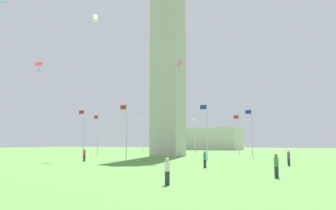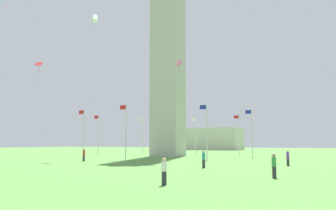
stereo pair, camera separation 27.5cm
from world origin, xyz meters
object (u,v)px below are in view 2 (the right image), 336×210
(flagpole_ne, at_px, (83,131))
(flagpole_se, at_px, (206,129))
(person_red_shirt, at_px, (84,155))
(person_green_shirt, at_px, (274,166))
(flagpole_sw, at_px, (239,133))
(kite_red_diamond, at_px, (39,64))
(person_white_shirt, at_px, (164,171))
(flagpole_n, at_px, (98,133))
(flagpole_nw, at_px, (143,134))
(person_teal_shirt, at_px, (204,159))
(kite_pink_box, at_px, (179,63))
(obelisk_monument, at_px, (168,32))
(kite_white_box, at_px, (95,19))
(flagpole_e, at_px, (126,129))
(flagpole_s, at_px, (252,131))
(person_purple_shirt, at_px, (288,158))
(distant_building, at_px, (200,139))

(flagpole_ne, xyz_separation_m, flagpole_se, (-22.02, 0.00, 0.00))
(person_red_shirt, height_order, person_green_shirt, person_green_shirt)
(flagpole_sw, height_order, kite_red_diamond, kite_red_diamond)
(person_red_shirt, xyz_separation_m, person_white_shirt, (-21.02, 20.51, -0.03))
(flagpole_ne, bearing_deg, flagpole_n, -67.50)
(kite_red_diamond, bearing_deg, person_green_shirt, 156.39)
(flagpole_nw, bearing_deg, flagpole_sw, 180.00)
(person_teal_shirt, bearing_deg, kite_pink_box, -29.49)
(obelisk_monument, bearing_deg, kite_white_box, 62.33)
(flagpole_e, height_order, flagpole_nw, same)
(obelisk_monument, distance_m, flagpole_s, 24.78)
(obelisk_monument, xyz_separation_m, flagpole_nw, (11.07, -11.01, -19.33))
(obelisk_monument, distance_m, person_purple_shirt, 38.46)
(flagpole_nw, bearing_deg, distant_building, -85.16)
(kite_pink_box, bearing_deg, person_purple_shirt, 146.63)
(distant_building, bearing_deg, flagpole_se, 109.06)
(flagpole_s, xyz_separation_m, person_red_shirt, (18.46, 21.59, -3.67))
(kite_pink_box, bearing_deg, distant_building, -73.97)
(person_white_shirt, relative_size, kite_red_diamond, 0.84)
(flagpole_e, height_order, person_green_shirt, flagpole_e)
(person_teal_shirt, relative_size, person_purple_shirt, 1.01)
(flagpole_e, bearing_deg, person_teal_shirt, 143.69)
(person_purple_shirt, bearing_deg, flagpole_n, 9.12)
(obelisk_monument, height_order, flagpole_s, obelisk_monument)
(flagpole_n, bearing_deg, kite_white_box, 121.42)
(flagpole_n, xyz_separation_m, person_white_shirt, (-33.69, 42.09, -3.70))
(person_teal_shirt, bearing_deg, flagpole_s, -57.61)
(flagpole_nw, height_order, person_purple_shirt, flagpole_nw)
(flagpole_se, height_order, person_teal_shirt, flagpole_se)
(flagpole_ne, bearing_deg, kite_red_diamond, 66.56)
(kite_red_diamond, bearing_deg, person_white_shirt, 144.04)
(flagpole_sw, bearing_deg, person_green_shirt, 105.18)
(flagpole_sw, relative_size, kite_red_diamond, 4.30)
(kite_red_diamond, height_order, distant_building, kite_red_diamond)
(kite_pink_box, bearing_deg, flagpole_n, -23.05)
(person_red_shirt, relative_size, kite_white_box, 0.61)
(flagpole_nw, bearing_deg, person_purple_shirt, 137.33)
(person_purple_shirt, relative_size, kite_red_diamond, 0.89)
(person_white_shirt, bearing_deg, distant_building, 19.85)
(flagpole_nw, relative_size, kite_pink_box, 4.28)
(flagpole_se, height_order, flagpole_s, same)
(flagpole_se, xyz_separation_m, flagpole_nw, (22.02, -22.02, 0.00))
(person_red_shirt, distance_m, kite_red_diamond, 18.36)
(flagpole_sw, distance_m, distant_building, 61.37)
(kite_white_box, bearing_deg, flagpole_n, -58.58)
(flagpole_sw, height_order, kite_white_box, kite_white_box)
(flagpole_n, relative_size, flagpole_s, 1.00)
(flagpole_ne, bearing_deg, person_red_shirt, 127.48)
(obelisk_monument, relative_size, flagpole_nw, 5.80)
(flagpole_e, height_order, kite_red_diamond, kite_red_diamond)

